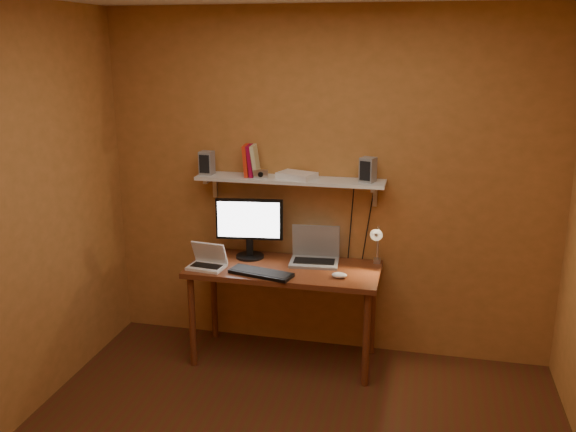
% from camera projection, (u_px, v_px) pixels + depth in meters
% --- Properties ---
extents(room, '(3.44, 3.24, 2.64)m').
position_uv_depth(room, '(276.00, 256.00, 3.06)').
color(room, '#4F2114').
rests_on(room, ground).
extents(desk, '(1.40, 0.60, 0.75)m').
position_uv_depth(desk, '(284.00, 278.00, 4.49)').
color(desk, brown).
rests_on(desk, ground).
extents(wall_shelf, '(1.40, 0.25, 0.21)m').
position_uv_depth(wall_shelf, '(290.00, 180.00, 4.48)').
color(wall_shelf, silver).
rests_on(wall_shelf, room).
extents(monitor, '(0.51, 0.24, 0.46)m').
position_uv_depth(monitor, '(249.00, 225.00, 4.60)').
color(monitor, black).
rests_on(monitor, desk).
extents(laptop, '(0.38, 0.28, 0.27)m').
position_uv_depth(laptop, '(315.00, 253.00, 4.56)').
color(laptop, gray).
rests_on(laptop, desk).
extents(netbook, '(0.28, 0.22, 0.19)m').
position_uv_depth(netbook, '(208.00, 261.00, 4.44)').
color(netbook, white).
rests_on(netbook, desk).
extents(keyboard, '(0.48, 0.25, 0.02)m').
position_uv_depth(keyboard, '(261.00, 273.00, 4.31)').
color(keyboard, black).
rests_on(keyboard, desk).
extents(mouse, '(0.11, 0.07, 0.04)m').
position_uv_depth(mouse, '(339.00, 275.00, 4.25)').
color(mouse, white).
rests_on(mouse, desk).
extents(desk_lamp, '(0.09, 0.23, 0.38)m').
position_uv_depth(desk_lamp, '(377.00, 241.00, 4.39)').
color(desk_lamp, silver).
rests_on(desk_lamp, desk).
extents(speaker_left, '(0.10, 0.10, 0.17)m').
position_uv_depth(speaker_left, '(207.00, 163.00, 4.58)').
color(speaker_left, gray).
rests_on(speaker_left, wall_shelf).
extents(speaker_right, '(0.12, 0.12, 0.18)m').
position_uv_depth(speaker_right, '(368.00, 170.00, 4.33)').
color(speaker_right, gray).
rests_on(speaker_right, wall_shelf).
extents(books, '(0.13, 0.16, 0.23)m').
position_uv_depth(books, '(251.00, 161.00, 4.51)').
color(books, red).
rests_on(books, wall_shelf).
extents(shelf_camera, '(0.11, 0.06, 0.06)m').
position_uv_depth(shelf_camera, '(261.00, 174.00, 4.46)').
color(shelf_camera, silver).
rests_on(shelf_camera, wall_shelf).
extents(router, '(0.31, 0.25, 0.04)m').
position_uv_depth(router, '(297.00, 175.00, 4.46)').
color(router, white).
rests_on(router, wall_shelf).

